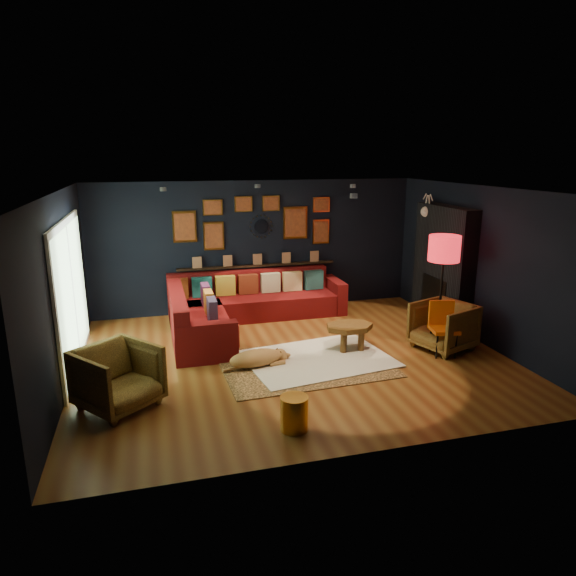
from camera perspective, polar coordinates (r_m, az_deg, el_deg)
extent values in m
plane|color=brown|center=(8.12, 0.60, -7.74)|extent=(6.50, 6.50, 0.00)
plane|color=black|center=(10.34, -3.53, 4.65)|extent=(6.50, 0.00, 6.50)
plane|color=black|center=(5.24, 8.86, -5.61)|extent=(6.50, 0.00, 6.50)
plane|color=black|center=(7.54, -23.88, -0.41)|extent=(0.00, 5.50, 5.50)
plane|color=black|center=(9.13, 20.67, 2.38)|extent=(0.00, 5.50, 5.50)
plane|color=white|center=(7.52, 0.65, 10.88)|extent=(6.50, 6.50, 0.00)
cube|color=maroon|center=(10.08, -3.97, -2.00)|extent=(3.20, 0.95, 0.42)
cube|color=maroon|center=(10.30, -4.40, 0.78)|extent=(3.20, 0.24, 0.46)
cube|color=maroon|center=(10.49, 5.16, -0.73)|extent=(0.22, 0.95, 0.64)
cube|color=maroon|center=(8.89, -9.72, -4.50)|extent=(0.95, 2.20, 0.42)
cube|color=maroon|center=(8.74, -12.15, -2.06)|extent=(0.24, 2.20, 0.46)
cube|color=maroon|center=(7.91, -9.02, -6.07)|extent=(0.95, 0.22, 0.64)
cube|color=brown|center=(9.95, -12.11, -0.07)|extent=(0.38, 0.14, 0.38)
cube|color=#196164|center=(9.98, -9.54, 0.10)|extent=(0.38, 0.14, 0.38)
cube|color=gold|center=(10.03, -6.98, 0.27)|extent=(0.38, 0.14, 0.38)
cube|color=maroon|center=(10.10, -4.45, 0.44)|extent=(0.38, 0.14, 0.38)
cube|color=beige|center=(10.19, -1.97, 0.60)|extent=(0.38, 0.14, 0.38)
cube|color=#D8BB81|center=(10.30, 0.47, 0.76)|extent=(0.38, 0.14, 0.38)
cube|color=#255457|center=(10.42, 2.85, 0.92)|extent=(0.38, 0.14, 0.38)
cube|color=#5C275C|center=(9.45, -9.16, -0.71)|extent=(0.14, 0.38, 0.38)
cube|color=orange|center=(8.97, -8.81, -1.53)|extent=(0.14, 0.38, 0.38)
cube|color=#3F3457|center=(8.49, -8.42, -2.45)|extent=(0.14, 0.38, 0.38)
cube|color=black|center=(10.34, -3.42, 2.51)|extent=(3.20, 0.12, 0.04)
cube|color=gold|center=(10.06, -11.42, 6.70)|extent=(0.45, 0.03, 0.60)
cube|color=#A14C24|center=(10.04, -11.42, 6.68)|extent=(0.38, 0.01, 0.51)
cube|color=gold|center=(10.13, -8.25, 5.75)|extent=(0.40, 0.03, 0.55)
cube|color=#A14C24|center=(10.12, -8.24, 5.74)|extent=(0.34, 0.01, 0.47)
cube|color=gold|center=(10.06, -8.37, 8.85)|extent=(0.38, 0.03, 0.30)
cube|color=#A14C24|center=(10.05, -8.35, 8.84)|extent=(0.32, 0.01, 0.25)
cube|color=gold|center=(10.43, 0.81, 7.26)|extent=(0.50, 0.03, 0.65)
cube|color=#A14C24|center=(10.41, 0.83, 7.25)|extent=(0.42, 0.01, 0.55)
cube|color=gold|center=(10.62, 3.67, 6.28)|extent=(0.35, 0.03, 0.50)
cube|color=#A14C24|center=(10.60, 3.71, 6.27)|extent=(0.30, 0.01, 0.42)
cube|color=gold|center=(10.55, 3.72, 9.24)|extent=(0.35, 0.03, 0.30)
cube|color=#A14C24|center=(10.54, 3.75, 9.23)|extent=(0.30, 0.01, 0.25)
cube|color=gold|center=(10.15, -4.97, 9.28)|extent=(0.35, 0.03, 0.30)
cube|color=#A14C24|center=(10.13, -4.95, 9.27)|extent=(0.30, 0.01, 0.25)
cube|color=gold|center=(10.26, -1.91, 9.38)|extent=(0.35, 0.03, 0.30)
cube|color=#A14C24|center=(10.24, -1.88, 9.37)|extent=(0.30, 0.01, 0.25)
cylinder|color=silver|center=(10.27, -2.98, 6.85)|extent=(0.28, 0.03, 0.28)
cone|color=gold|center=(10.32, -1.78, 6.90)|extent=(0.03, 0.16, 0.03)
cone|color=gold|center=(10.30, -1.87, 7.36)|extent=(0.04, 0.16, 0.04)
cone|color=gold|center=(10.28, -2.14, 7.74)|extent=(0.04, 0.16, 0.04)
cone|color=gold|center=(10.26, -2.53, 7.99)|extent=(0.04, 0.16, 0.04)
cone|color=gold|center=(10.24, -3.00, 8.07)|extent=(0.03, 0.16, 0.03)
cone|color=gold|center=(10.22, -3.46, 7.95)|extent=(0.04, 0.16, 0.04)
cone|color=gold|center=(10.22, -3.85, 7.67)|extent=(0.04, 0.16, 0.04)
cone|color=gold|center=(10.22, -4.11, 7.26)|extent=(0.04, 0.16, 0.04)
cone|color=gold|center=(10.22, -4.19, 6.79)|extent=(0.03, 0.16, 0.03)
cone|color=gold|center=(10.24, -4.09, 6.33)|extent=(0.04, 0.16, 0.04)
cone|color=gold|center=(10.26, -3.82, 5.95)|extent=(0.04, 0.16, 0.04)
cone|color=gold|center=(10.28, -3.43, 5.70)|extent=(0.04, 0.16, 0.04)
cone|color=gold|center=(10.30, -2.96, 5.63)|extent=(0.03, 0.16, 0.03)
cone|color=gold|center=(10.32, -2.51, 5.75)|extent=(0.04, 0.16, 0.04)
cone|color=gold|center=(10.32, -2.12, 6.03)|extent=(0.04, 0.16, 0.04)
cone|color=gold|center=(10.32, -1.87, 6.43)|extent=(0.04, 0.16, 0.04)
cube|color=black|center=(9.82, 16.83, 2.31)|extent=(0.30, 1.60, 2.20)
cube|color=black|center=(9.94, 16.26, -1.36)|extent=(0.20, 0.80, 0.90)
cone|color=white|center=(10.14, 16.18, 8.18)|extent=(0.35, 0.28, 0.28)
sphere|color=white|center=(10.03, 15.09, 8.19)|extent=(0.20, 0.20, 0.20)
cylinder|color=white|center=(9.97, 15.43, 9.12)|extent=(0.02, 0.10, 0.28)
cylinder|color=white|center=(10.07, 15.09, 9.19)|extent=(0.02, 0.10, 0.28)
cube|color=white|center=(8.16, -22.94, -0.68)|extent=(0.04, 2.80, 2.20)
cube|color=#A9D2A1|center=(8.16, -22.77, -0.67)|extent=(0.01, 2.60, 2.00)
cube|color=white|center=(8.16, -22.73, -0.67)|extent=(0.02, 0.06, 2.00)
cylinder|color=black|center=(8.44, -13.71, 10.62)|extent=(0.10, 0.10, 0.06)
cylinder|color=black|center=(9.03, -3.41, 11.24)|extent=(0.10, 0.10, 0.06)
cylinder|color=black|center=(9.12, 7.21, 11.19)|extent=(0.10, 0.10, 0.06)
cylinder|color=black|center=(6.97, 7.31, 10.13)|extent=(0.10, 0.10, 0.06)
cube|color=white|center=(8.05, 3.31, -7.88)|extent=(2.37, 1.87, 0.03)
cube|color=tan|center=(7.88, 1.89, -8.43)|extent=(2.57, 1.89, 0.01)
cylinder|color=brown|center=(8.25, 6.19, -6.04)|extent=(0.10, 0.10, 0.32)
cylinder|color=brown|center=(8.36, 8.13, -5.82)|extent=(0.10, 0.10, 0.32)
cylinder|color=brown|center=(8.61, 6.28, -5.14)|extent=(0.10, 0.10, 0.32)
cylinder|color=maroon|center=(8.47, -7.30, -5.36)|extent=(0.56, 0.56, 0.37)
imported|color=gold|center=(6.80, -18.40, -9.12)|extent=(1.18, 1.17, 0.89)
imported|color=gold|center=(8.70, 16.86, -3.85)|extent=(1.01, 1.04, 0.86)
cylinder|color=gold|center=(6.08, 0.68, -13.73)|extent=(0.33, 0.33, 0.41)
cylinder|color=black|center=(8.34, 16.22, -6.20)|extent=(0.03, 0.03, 0.42)
cylinder|color=black|center=(8.44, 18.15, -6.09)|extent=(0.03, 0.03, 0.42)
cylinder|color=black|center=(8.60, 15.56, -5.49)|extent=(0.03, 0.03, 0.42)
cylinder|color=black|center=(8.71, 17.44, -5.40)|extent=(0.03, 0.03, 0.42)
cube|color=orange|center=(8.45, 16.95, -4.45)|extent=(0.47, 0.47, 0.06)
cube|color=orange|center=(8.53, 16.67, -2.62)|extent=(0.40, 0.13, 0.40)
cylinder|color=black|center=(9.03, 16.22, -5.85)|extent=(0.31, 0.31, 0.04)
cylinder|color=black|center=(8.80, 16.57, -1.21)|extent=(0.04, 0.04, 1.48)
cylinder|color=red|center=(8.62, 16.98, 4.24)|extent=(0.51, 0.51, 0.42)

